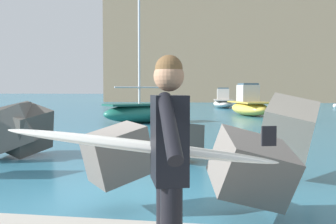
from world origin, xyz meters
TOP-DOWN VIEW (x-y plane):
  - ground_plane at (0.00, 0.00)m, footprint 400.00×400.00m
  - breakwater_jetty at (-0.89, 1.66)m, footprint 27.23×5.93m
  - surfer_with_board at (1.32, -3.54)m, footprint 2.10×1.40m
  - boat_near_left at (2.86, 22.68)m, footprint 3.48×5.57m
  - boat_mid_left at (0.67, 35.30)m, footprint 2.38×5.57m
  - boat_mid_centre at (-2.99, 15.12)m, footprint 4.82×4.42m
  - mooring_buoy_inner at (11.80, 36.23)m, footprint 0.44×0.44m
  - headland_bluff at (17.70, 70.72)m, footprint 73.19×35.36m
  - station_building_west at (-6.38, 76.08)m, footprint 6.79×8.23m

SIDE VIEW (x-z plane):
  - ground_plane at x=0.00m, z-range 0.00..0.00m
  - mooring_buoy_inner at x=11.80m, z-range 0.00..0.44m
  - boat_mid_centre at x=-2.99m, z-range -2.87..4.05m
  - boat_mid_left at x=0.67m, z-range -0.39..1.67m
  - boat_near_left at x=2.86m, z-range -0.42..1.86m
  - breakwater_jetty at x=-0.89m, z-range -0.19..2.11m
  - surfer_with_board at x=1.32m, z-range 0.39..2.16m
  - headland_bluff at x=17.70m, z-range 0.02..18.06m
  - station_building_west at x=-6.38m, z-range 18.05..22.14m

